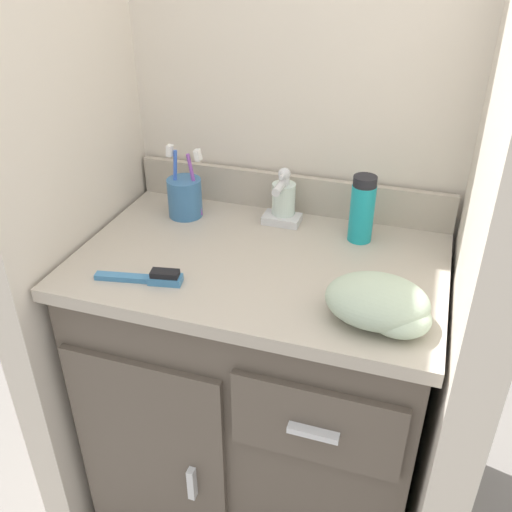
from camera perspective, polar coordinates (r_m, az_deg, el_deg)
name	(u,v)px	position (r m, az deg, el deg)	size (l,w,h in m)	color
ground_plane	(259,494)	(1.80, 0.28, -22.71)	(6.00, 6.00, 0.00)	slate
wall_back	(300,87)	(1.41, 4.41, 16.49)	(0.98, 0.08, 2.20)	beige
wall_left	(60,106)	(1.33, -19.05, 14.01)	(0.08, 0.60, 2.20)	beige
wall_right	(510,152)	(1.08, 24.06, 9.45)	(0.08, 0.60, 2.20)	beige
vanity	(258,387)	(1.48, 0.22, -12.94)	(0.80, 0.54, 0.80)	brown
backsplash	(290,193)	(1.44, 3.44, 6.33)	(0.80, 0.02, 0.10)	#B2A899
sink_faucet	(282,205)	(1.37, 2.61, 5.13)	(0.09, 0.09, 0.14)	silver
toothbrush_cup	(185,196)	(1.42, -7.13, 5.93)	(0.09, 0.08, 0.18)	teal
soap_dispenser	(285,201)	(1.38, 2.95, 5.49)	(0.06, 0.06, 0.13)	silver
shaving_cream_can	(362,209)	(1.31, 10.57, 4.62)	(0.05, 0.05, 0.16)	teal
hairbrush	(151,277)	(1.18, -10.47, -2.12)	(0.18, 0.06, 0.03)	teal
hand_towel	(382,304)	(1.06, 12.49, -4.75)	(0.20, 0.15, 0.08)	#A8BCA3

